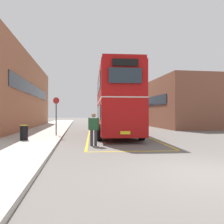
{
  "coord_description": "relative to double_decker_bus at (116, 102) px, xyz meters",
  "views": [
    {
      "loc": [
        -3.44,
        -5.53,
        1.62
      ],
      "look_at": [
        -0.45,
        14.33,
        1.76
      ],
      "focal_mm": 35.83,
      "sensor_mm": 36.0,
      "label": 1
    }
  ],
  "objects": [
    {
      "name": "double_decker_bus",
      "position": [
        0.0,
        0.0,
        0.0
      ],
      "size": [
        3.29,
        10.11,
        4.75
      ],
      "color": "black",
      "rests_on": "ground"
    },
    {
      "name": "depot_building_right",
      "position": [
        10.66,
        11.65,
        0.33
      ],
      "size": [
        8.93,
        16.4,
        5.69
      ],
      "color": "brown",
      "rests_on": "ground"
    },
    {
      "name": "single_deck_bus",
      "position": [
        3.9,
        19.14,
        -0.87
      ],
      "size": [
        3.47,
        9.11,
        3.02
      ],
      "color": "black",
      "rests_on": "ground"
    },
    {
      "name": "pedestrian_boarding",
      "position": [
        -1.96,
        -5.1,
        -1.57
      ],
      "size": [
        0.53,
        0.36,
        1.65
      ],
      "color": "#2D2D38",
      "rests_on": "ground"
    },
    {
      "name": "ground_plane",
      "position": [
        0.73,
        3.65,
        -2.51
      ],
      "size": [
        135.6,
        135.6,
        0.0
      ],
      "primitive_type": "plane",
      "color": "#66605B"
    },
    {
      "name": "sidewalk_left",
      "position": [
        -5.77,
        6.05,
        -2.44
      ],
      "size": [
        4.0,
        57.6,
        0.14
      ],
      "primitive_type": "cube",
      "color": "#B2ADA3",
      "rests_on": "ground"
    },
    {
      "name": "bus_stop_sign",
      "position": [
        -4.21,
        -0.67,
        -0.81
      ],
      "size": [
        0.43,
        0.15,
        2.59
      ],
      "color": "#4C4C51",
      "rests_on": "sidewalk_left"
    },
    {
      "name": "litter_bin",
      "position": [
        -5.7,
        -3.27,
        -1.95
      ],
      "size": [
        0.45,
        0.45,
        0.84
      ],
      "color": "black",
      "rests_on": "sidewalk_left"
    },
    {
      "name": "brick_building_left",
      "position": [
        -10.13,
        8.16,
        1.16
      ],
      "size": [
        5.58,
        22.76,
        7.34
      ],
      "color": "#9E6647",
      "rests_on": "ground"
    },
    {
      "name": "bay_marking_yellow",
      "position": [
        -0.06,
        -1.88,
        -2.51
      ],
      "size": [
        4.95,
        12.24,
        0.01
      ],
      "color": "gold",
      "rests_on": "ground"
    }
  ]
}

